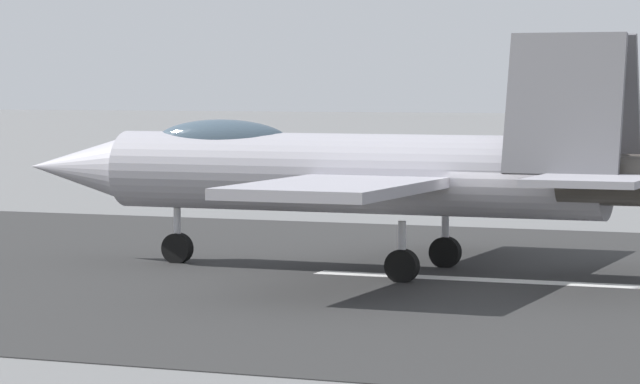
% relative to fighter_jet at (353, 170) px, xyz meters
% --- Properties ---
extents(ground_plane, '(400.00, 400.00, 0.00)m').
position_rel_fighter_jet_xyz_m(ground_plane, '(-3.92, 0.56, -2.43)').
color(ground_plane, slate).
extents(runway_strip, '(240.00, 26.00, 0.02)m').
position_rel_fighter_jet_xyz_m(runway_strip, '(-3.94, 0.56, -2.42)').
color(runway_strip, '#2D2D2D').
rests_on(runway_strip, ground).
extents(fighter_jet, '(16.40, 13.12, 5.62)m').
position_rel_fighter_jet_xyz_m(fighter_jet, '(0.00, 0.00, 0.00)').
color(fighter_jet, '#A5A2AC').
rests_on(fighter_jet, ground).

